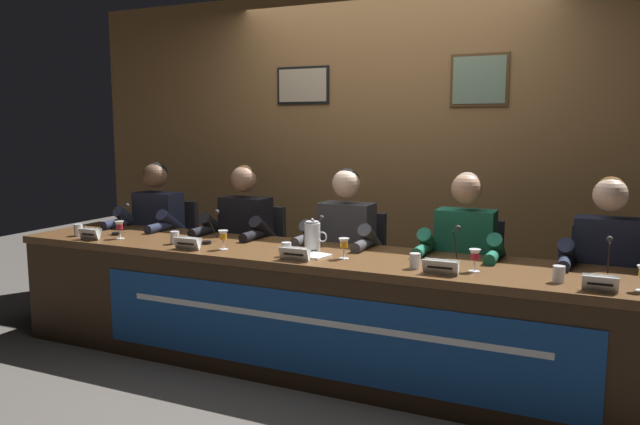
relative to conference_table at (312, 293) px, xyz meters
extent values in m
plane|color=#4C4742|center=(0.00, 0.12, -0.52)|extent=(12.00, 12.00, 0.00)
cube|color=brown|center=(0.00, 1.40, 0.78)|extent=(5.54, 0.12, 2.60)
cube|color=black|center=(-0.72, 1.34, 1.34)|extent=(0.47, 0.02, 0.31)
cube|color=tan|center=(-0.72, 1.32, 1.34)|extent=(0.43, 0.01, 0.27)
cube|color=#4C3319|center=(0.71, 1.34, 1.34)|extent=(0.42, 0.02, 0.38)
cube|color=slate|center=(0.71, 1.32, 1.34)|extent=(0.38, 0.01, 0.34)
cube|color=brown|center=(0.00, 0.12, 0.21)|extent=(4.34, 0.74, 0.05)
cube|color=#342112|center=(0.00, -0.23, -0.17)|extent=(4.28, 0.04, 0.70)
cube|color=#342112|center=(-2.13, 0.12, -0.17)|extent=(0.08, 0.66, 0.70)
cube|color=#19478C|center=(0.13, -0.25, -0.17)|extent=(3.00, 0.01, 0.48)
cube|color=white|center=(0.13, -0.26, -0.09)|extent=(2.55, 0.00, 0.04)
cylinder|color=black|center=(-1.62, 0.59, -0.51)|extent=(0.44, 0.44, 0.02)
cylinder|color=black|center=(-1.62, 0.59, -0.28)|extent=(0.05, 0.05, 0.43)
cube|color=#232328|center=(-1.62, 0.59, -0.06)|extent=(0.44, 0.44, 0.03)
cube|color=#232328|center=(-1.62, 0.79, 0.18)|extent=(0.40, 0.05, 0.44)
cylinder|color=black|center=(-1.72, 0.24, -0.28)|extent=(0.10, 0.10, 0.48)
cylinder|color=black|center=(-1.52, 0.24, -0.28)|extent=(0.10, 0.10, 0.48)
cylinder|color=black|center=(-1.72, 0.39, 0.01)|extent=(0.13, 0.34, 0.13)
cylinder|color=black|center=(-1.52, 0.39, 0.01)|extent=(0.13, 0.34, 0.13)
cube|color=#1E2338|center=(-1.62, 0.56, 0.25)|extent=(0.36, 0.20, 0.48)
sphere|color=brown|center=(-1.62, 0.54, 0.62)|extent=(0.19, 0.19, 0.19)
sphere|color=black|center=(-1.62, 0.56, 0.64)|extent=(0.17, 0.17, 0.17)
cylinder|color=#1E2338|center=(-1.83, 0.46, 0.27)|extent=(0.09, 0.30, 0.25)
cylinder|color=#1E2338|center=(-1.41, 0.46, 0.27)|extent=(0.09, 0.30, 0.25)
cylinder|color=#1E2338|center=(-1.83, 0.30, 0.26)|extent=(0.07, 0.24, 0.07)
cylinder|color=#1E2338|center=(-1.41, 0.30, 0.26)|extent=(0.07, 0.24, 0.07)
cube|color=white|center=(-1.63, -0.17, 0.27)|extent=(0.16, 0.03, 0.08)
cube|color=white|center=(-1.63, -0.14, 0.27)|extent=(0.16, 0.03, 0.08)
cube|color=black|center=(-1.63, -0.18, 0.27)|extent=(0.11, 0.01, 0.01)
cylinder|color=white|center=(-1.47, -0.04, 0.23)|extent=(0.06, 0.06, 0.00)
cylinder|color=white|center=(-1.47, -0.04, 0.26)|extent=(0.01, 0.01, 0.05)
cone|color=white|center=(-1.47, -0.04, 0.32)|extent=(0.06, 0.06, 0.06)
cylinder|color=#B21E2D|center=(-1.47, -0.04, 0.32)|extent=(0.04, 0.04, 0.04)
cylinder|color=silver|center=(-1.81, -0.08, 0.27)|extent=(0.06, 0.06, 0.08)
cylinder|color=silver|center=(-1.81, -0.08, 0.26)|extent=(0.05, 0.05, 0.05)
cylinder|color=black|center=(-1.59, 0.06, 0.24)|extent=(0.06, 0.06, 0.02)
cylinder|color=black|center=(-1.59, 0.12, 0.34)|extent=(0.01, 0.13, 0.18)
sphere|color=#2D2D2D|center=(-1.59, 0.18, 0.43)|extent=(0.03, 0.03, 0.03)
cylinder|color=black|center=(-0.81, 0.59, -0.51)|extent=(0.44, 0.44, 0.02)
cylinder|color=black|center=(-0.81, 0.59, -0.28)|extent=(0.05, 0.05, 0.43)
cube|color=#232328|center=(-0.81, 0.59, -0.06)|extent=(0.44, 0.44, 0.03)
cube|color=#232328|center=(-0.81, 0.79, 0.18)|extent=(0.40, 0.05, 0.44)
cylinder|color=black|center=(-0.91, 0.24, -0.28)|extent=(0.10, 0.10, 0.48)
cylinder|color=black|center=(-0.71, 0.24, -0.28)|extent=(0.10, 0.10, 0.48)
cylinder|color=black|center=(-0.91, 0.39, 0.01)|extent=(0.13, 0.34, 0.13)
cylinder|color=black|center=(-0.71, 0.39, 0.01)|extent=(0.13, 0.34, 0.13)
cube|color=black|center=(-0.81, 0.56, 0.25)|extent=(0.36, 0.20, 0.48)
sphere|color=#8E664C|center=(-0.81, 0.54, 0.62)|extent=(0.19, 0.19, 0.19)
sphere|color=#331E0F|center=(-0.81, 0.56, 0.64)|extent=(0.17, 0.17, 0.17)
cylinder|color=black|center=(-1.02, 0.46, 0.27)|extent=(0.09, 0.30, 0.25)
cylinder|color=black|center=(-0.60, 0.46, 0.27)|extent=(0.09, 0.30, 0.25)
cylinder|color=black|center=(-1.02, 0.30, 0.26)|extent=(0.07, 0.24, 0.07)
cylinder|color=black|center=(-0.60, 0.30, 0.26)|extent=(0.07, 0.24, 0.07)
cube|color=white|center=(-0.81, -0.17, 0.27)|extent=(0.18, 0.03, 0.08)
cube|color=white|center=(-0.81, -0.14, 0.27)|extent=(0.18, 0.03, 0.08)
cube|color=black|center=(-0.81, -0.17, 0.27)|extent=(0.13, 0.01, 0.01)
cylinder|color=white|center=(-0.60, -0.06, 0.23)|extent=(0.06, 0.06, 0.00)
cylinder|color=white|center=(-0.60, -0.06, 0.26)|extent=(0.01, 0.01, 0.05)
cone|color=white|center=(-0.60, -0.06, 0.32)|extent=(0.06, 0.06, 0.06)
cylinder|color=orange|center=(-0.60, -0.06, 0.32)|extent=(0.04, 0.04, 0.04)
cylinder|color=silver|center=(-1.00, -0.04, 0.27)|extent=(0.06, 0.06, 0.08)
cylinder|color=silver|center=(-1.00, -0.04, 0.26)|extent=(0.05, 0.05, 0.05)
cylinder|color=black|center=(-0.80, 0.05, 0.24)|extent=(0.06, 0.06, 0.02)
cylinder|color=black|center=(-0.80, 0.11, 0.34)|extent=(0.01, 0.13, 0.18)
sphere|color=#2D2D2D|center=(-0.80, 0.18, 0.43)|extent=(0.03, 0.03, 0.03)
cylinder|color=black|center=(0.00, 0.59, -0.51)|extent=(0.44, 0.44, 0.02)
cylinder|color=black|center=(0.00, 0.59, -0.28)|extent=(0.05, 0.05, 0.43)
cube|color=#232328|center=(0.00, 0.59, -0.06)|extent=(0.44, 0.44, 0.03)
cube|color=#232328|center=(0.00, 0.79, 0.18)|extent=(0.40, 0.05, 0.44)
cylinder|color=black|center=(-0.10, 0.24, -0.28)|extent=(0.10, 0.10, 0.48)
cylinder|color=black|center=(0.10, 0.24, -0.28)|extent=(0.10, 0.10, 0.48)
cylinder|color=black|center=(-0.10, 0.39, 0.01)|extent=(0.13, 0.34, 0.13)
cylinder|color=black|center=(0.10, 0.39, 0.01)|extent=(0.13, 0.34, 0.13)
cube|color=#38383D|center=(0.00, 0.56, 0.25)|extent=(0.36, 0.20, 0.48)
sphere|color=beige|center=(0.00, 0.54, 0.62)|extent=(0.19, 0.19, 0.19)
sphere|color=black|center=(0.00, 0.56, 0.64)|extent=(0.17, 0.17, 0.17)
cylinder|color=#38383D|center=(-0.21, 0.46, 0.27)|extent=(0.09, 0.30, 0.25)
cylinder|color=#38383D|center=(0.21, 0.46, 0.27)|extent=(0.09, 0.30, 0.25)
cylinder|color=#38383D|center=(-0.21, 0.30, 0.26)|extent=(0.07, 0.24, 0.07)
cylinder|color=#38383D|center=(0.21, 0.30, 0.26)|extent=(0.07, 0.24, 0.07)
cube|color=white|center=(-0.04, -0.17, 0.27)|extent=(0.19, 0.03, 0.08)
cube|color=white|center=(-0.04, -0.14, 0.27)|extent=(0.19, 0.03, 0.08)
cube|color=black|center=(-0.04, -0.18, 0.27)|extent=(0.13, 0.01, 0.01)
cylinder|color=white|center=(0.20, 0.01, 0.23)|extent=(0.06, 0.06, 0.00)
cylinder|color=white|center=(0.20, 0.01, 0.26)|extent=(0.01, 0.01, 0.05)
cone|color=white|center=(0.20, 0.01, 0.32)|extent=(0.06, 0.06, 0.06)
cylinder|color=orange|center=(0.20, 0.01, 0.32)|extent=(0.04, 0.04, 0.04)
cylinder|color=silver|center=(-0.14, -0.07, 0.27)|extent=(0.06, 0.06, 0.08)
cylinder|color=silver|center=(-0.14, -0.07, 0.26)|extent=(0.05, 0.05, 0.05)
cylinder|color=black|center=(-0.04, 0.10, 0.24)|extent=(0.06, 0.06, 0.02)
cylinder|color=black|center=(-0.04, 0.17, 0.34)|extent=(0.01, 0.13, 0.18)
sphere|color=#2D2D2D|center=(-0.04, 0.23, 0.43)|extent=(0.03, 0.03, 0.03)
cylinder|color=black|center=(0.80, 0.59, -0.51)|extent=(0.44, 0.44, 0.02)
cylinder|color=black|center=(0.80, 0.59, -0.28)|extent=(0.05, 0.05, 0.43)
cube|color=#232328|center=(0.80, 0.59, -0.06)|extent=(0.44, 0.44, 0.03)
cube|color=#232328|center=(0.80, 0.79, 0.18)|extent=(0.40, 0.05, 0.44)
cylinder|color=black|center=(0.70, 0.24, -0.28)|extent=(0.10, 0.10, 0.48)
cylinder|color=black|center=(0.90, 0.24, -0.28)|extent=(0.10, 0.10, 0.48)
cylinder|color=black|center=(0.70, 0.39, 0.01)|extent=(0.13, 0.34, 0.13)
cylinder|color=black|center=(0.90, 0.39, 0.01)|extent=(0.13, 0.34, 0.13)
cube|color=#196047|center=(0.80, 0.56, 0.25)|extent=(0.36, 0.20, 0.48)
sphere|color=tan|center=(0.80, 0.54, 0.62)|extent=(0.19, 0.19, 0.19)
sphere|color=gray|center=(0.80, 0.56, 0.64)|extent=(0.17, 0.17, 0.17)
cylinder|color=#196047|center=(0.59, 0.46, 0.27)|extent=(0.09, 0.30, 0.25)
cylinder|color=#196047|center=(1.01, 0.46, 0.27)|extent=(0.09, 0.30, 0.25)
cylinder|color=#196047|center=(0.59, 0.30, 0.26)|extent=(0.07, 0.24, 0.07)
cylinder|color=#196047|center=(1.01, 0.30, 0.26)|extent=(0.07, 0.24, 0.07)
cube|color=white|center=(0.81, -0.15, 0.27)|extent=(0.19, 0.03, 0.08)
cube|color=white|center=(0.81, -0.12, 0.27)|extent=(0.19, 0.03, 0.08)
cube|color=black|center=(0.81, -0.15, 0.27)|extent=(0.13, 0.01, 0.01)
cylinder|color=white|center=(0.97, 0.00, 0.23)|extent=(0.06, 0.06, 0.00)
cylinder|color=white|center=(0.97, 0.00, 0.26)|extent=(0.01, 0.01, 0.05)
cone|color=white|center=(0.97, 0.00, 0.32)|extent=(0.06, 0.06, 0.06)
cylinder|color=#B21E2D|center=(0.97, 0.00, 0.32)|extent=(0.04, 0.04, 0.04)
cylinder|color=silver|center=(0.65, -0.06, 0.27)|extent=(0.06, 0.06, 0.08)
cylinder|color=silver|center=(0.65, -0.06, 0.26)|extent=(0.05, 0.05, 0.05)
cylinder|color=black|center=(0.83, 0.07, 0.24)|extent=(0.06, 0.06, 0.02)
cylinder|color=black|center=(0.83, 0.14, 0.34)|extent=(0.01, 0.13, 0.18)
sphere|color=#2D2D2D|center=(0.83, 0.20, 0.43)|extent=(0.03, 0.03, 0.03)
cylinder|color=black|center=(1.61, 0.59, -0.51)|extent=(0.44, 0.44, 0.02)
cylinder|color=black|center=(1.61, 0.59, -0.28)|extent=(0.05, 0.05, 0.43)
cube|color=#232328|center=(1.61, 0.59, -0.06)|extent=(0.44, 0.44, 0.03)
cube|color=#232328|center=(1.61, 0.79, 0.18)|extent=(0.40, 0.05, 0.44)
cylinder|color=black|center=(1.51, 0.24, -0.28)|extent=(0.10, 0.10, 0.48)
cylinder|color=black|center=(1.71, 0.24, -0.28)|extent=(0.10, 0.10, 0.48)
cylinder|color=black|center=(1.51, 0.39, 0.01)|extent=(0.13, 0.34, 0.13)
cylinder|color=black|center=(1.71, 0.39, 0.01)|extent=(0.13, 0.34, 0.13)
cube|color=#1E2338|center=(1.61, 0.56, 0.25)|extent=(0.36, 0.20, 0.48)
sphere|color=beige|center=(1.61, 0.54, 0.62)|extent=(0.19, 0.19, 0.19)
sphere|color=#593819|center=(1.61, 0.56, 0.64)|extent=(0.17, 0.17, 0.17)
cylinder|color=#1E2338|center=(1.40, 0.46, 0.27)|extent=(0.09, 0.30, 0.25)
cylinder|color=#1E2338|center=(1.40, 0.30, 0.26)|extent=(0.07, 0.24, 0.07)
cube|color=white|center=(1.58, -0.17, 0.27)|extent=(0.16, 0.03, 0.08)
cube|color=white|center=(1.58, -0.14, 0.27)|extent=(0.16, 0.03, 0.08)
cube|color=black|center=(1.58, -0.18, 0.27)|extent=(0.11, 0.01, 0.01)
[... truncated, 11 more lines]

